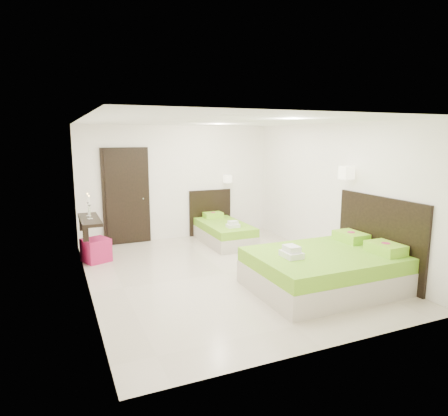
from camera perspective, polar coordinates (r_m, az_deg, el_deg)
name	(u,v)px	position (r m, az deg, el deg)	size (l,w,h in m)	color
floor	(226,273)	(7.05, 0.23, -9.29)	(5.50, 5.50, 0.00)	beige
bed_single	(223,230)	(9.00, -0.18, -3.22)	(1.05, 1.75, 1.44)	#BDB4A1
bed_double	(329,267)	(6.53, 14.71, -8.19)	(2.23, 1.89, 1.84)	#BDB4A1
nightstand	(234,229)	(9.47, 1.45, -3.08)	(0.40, 0.35, 0.35)	black
ottoman	(96,250)	(8.00, -17.81, -5.75)	(0.44, 0.44, 0.44)	#9C1445
door	(126,197)	(9.00, -13.80, 1.58)	(1.02, 0.15, 2.14)	black
console_shelf	(89,220)	(7.86, -18.72, -1.62)	(0.35, 1.20, 0.78)	black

